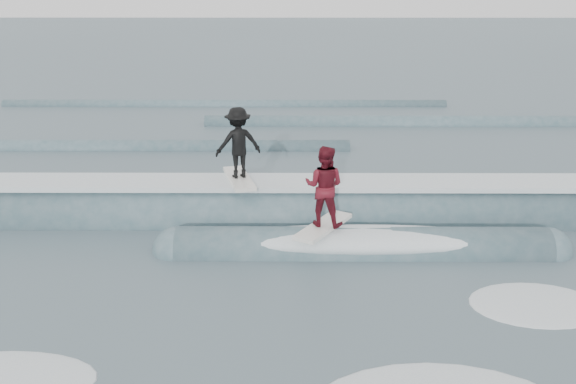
{
  "coord_description": "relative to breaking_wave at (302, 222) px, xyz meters",
  "views": [
    {
      "loc": [
        0.07,
        -9.47,
        6.54
      ],
      "look_at": [
        0.0,
        5.96,
        1.1
      ],
      "focal_mm": 40.0,
      "sensor_mm": 36.0,
      "label": 1
    }
  ],
  "objects": [
    {
      "name": "breaking_wave",
      "position": [
        0.0,
        0.0,
        0.0
      ],
      "size": [
        20.86,
        3.79,
        2.03
      ],
      "color": "#3B5963",
      "rests_on": "ground"
    },
    {
      "name": "surfer_red",
      "position": [
        0.48,
        -1.74,
        1.55
      ],
      "size": [
        1.51,
        1.99,
        2.05
      ],
      "color": "white",
      "rests_on": "ground"
    },
    {
      "name": "far_swells",
      "position": [
        -0.88,
        11.15,
        -0.05
      ],
      "size": [
        38.01,
        8.65,
        0.8
      ],
      "color": "#3B5963",
      "rests_on": "ground"
    },
    {
      "name": "surfer_black",
      "position": [
        -1.7,
        0.46,
        2.02
      ],
      "size": [
        1.39,
        2.07,
        2.0
      ],
      "color": "white",
      "rests_on": "ground"
    },
    {
      "name": "ground",
      "position": [
        -0.38,
        -6.5,
        -0.05
      ],
      "size": [
        160.0,
        160.0,
        0.0
      ],
      "primitive_type": "plane",
      "color": "#425460",
      "rests_on": "ground"
    }
  ]
}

